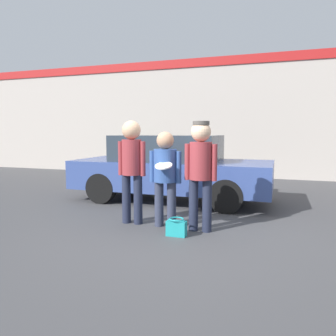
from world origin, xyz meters
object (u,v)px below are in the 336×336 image
object	(u,v)px
person_middle_with_frisbee	(165,171)
shrub	(141,162)
person_left	(132,162)
parked_car_near	(171,168)
person_right	(201,165)
handbag	(176,228)

from	to	relation	value
person_middle_with_frisbee	shrub	size ratio (longest dim) A/B	1.61
person_left	person_middle_with_frisbee	size ratio (longest dim) A/B	1.12
person_left	parked_car_near	size ratio (longest dim) A/B	0.40
person_left	person_right	bearing A→B (deg)	-2.76
person_middle_with_frisbee	handbag	size ratio (longest dim) A/B	5.27
person_left	person_middle_with_frisbee	distance (m)	0.62
parked_car_near	person_middle_with_frisbee	bearing A→B (deg)	-73.93
person_right	parked_car_near	bearing A→B (deg)	119.68
person_middle_with_frisbee	person_right	xyz separation A→B (m)	(0.61, -0.05, 0.12)
shrub	person_middle_with_frisbee	bearing A→B (deg)	-62.87
person_middle_with_frisbee	person_right	bearing A→B (deg)	-4.69
parked_car_near	handbag	xyz separation A→B (m)	(0.92, -2.47, -0.63)
person_right	shrub	world-z (taller)	person_right
person_left	person_middle_with_frisbee	xyz separation A→B (m)	(0.61, -0.01, -0.12)
person_left	parked_car_near	distance (m)	2.06
person_right	person_middle_with_frisbee	bearing A→B (deg)	175.31
parked_car_near	person_left	bearing A→B (deg)	-90.48
person_middle_with_frisbee	parked_car_near	bearing A→B (deg)	106.07
person_middle_with_frisbee	person_right	size ratio (longest dim) A/B	0.91
person_middle_with_frisbee	person_right	world-z (taller)	person_right
person_right	handbag	distance (m)	1.03
person_left	handbag	world-z (taller)	person_left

